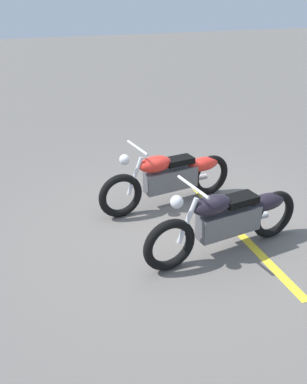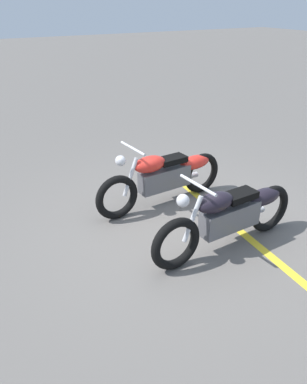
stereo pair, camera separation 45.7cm
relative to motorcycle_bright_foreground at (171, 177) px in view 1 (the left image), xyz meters
The scene contains 4 objects.
ground_plane 0.85m from the motorcycle_bright_foreground, 85.58° to the left, with size 60.00×60.00×0.00m, color #66605B.
motorcycle_bright_foreground is the anchor object (origin of this frame).
motorcycle_dark_foreground 1.42m from the motorcycle_bright_foreground, 93.99° to the left, with size 2.23×0.62×1.04m.
parking_stripe_near 1.19m from the motorcycle_bright_foreground, 117.09° to the left, with size 3.20×0.12×0.01m, color yellow.
Camera 1 is at (2.37, 4.13, 2.90)m, focal length 36.67 mm.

